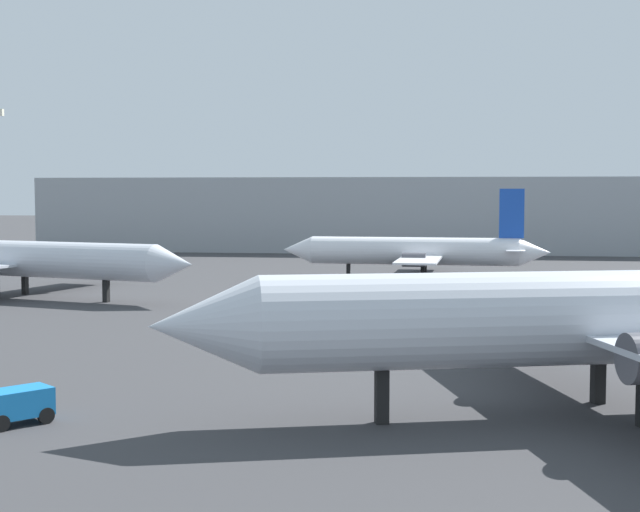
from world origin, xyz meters
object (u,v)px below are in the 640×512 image
at_px(airplane_far_left, 20,259).
at_px(airplane_far_right, 416,251).
at_px(airplane_on_taxiway, 597,318).
at_px(baggage_cart, 16,404).

bearing_deg(airplane_far_left, airplane_far_right, 49.59).
distance_m(airplane_on_taxiway, airplane_far_right, 55.49).
relative_size(airplane_far_left, airplane_far_right, 1.17).
bearing_deg(airplane_far_left, baggage_cart, -49.32).
distance_m(airplane_far_left, baggage_cart, 42.20).
bearing_deg(baggage_cart, airplane_far_right, 27.77).
distance_m(airplane_far_left, airplane_far_right, 37.25).
bearing_deg(airplane_far_left, airplane_on_taxiway, -25.69).
height_order(airplane_far_left, baggage_cart, airplane_far_left).
height_order(airplane_on_taxiway, airplane_far_right, airplane_on_taxiway).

